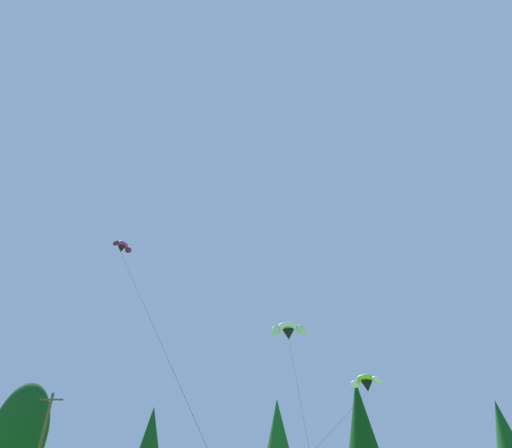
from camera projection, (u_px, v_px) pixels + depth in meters
The scene contains 7 objects.
treeline_tree_b at pixel (19, 436), 41.92m from camera, with size 5.30×5.30×12.96m.
treeline_tree_d at pixel (278, 444), 43.57m from camera, with size 4.19×4.19×11.78m.
treeline_tree_e at pixel (361, 430), 47.47m from camera, with size 4.81×4.81×14.58m.
treeline_tree_f at pixel (508, 444), 44.74m from camera, with size 4.23×4.23×11.95m.
parafoil_kite_high_magenta at pixel (122, 247), 38.15m from camera, with size 12.03×17.08×20.66m.
parafoil_kite_mid_white at pixel (288, 330), 32.70m from camera, with size 2.93×10.11×12.60m.
parafoil_kite_far_lime_white at pixel (366, 382), 35.57m from camera, with size 11.86×20.77×9.91m.
Camera 1 is at (-1.77, 0.50, 2.35)m, focal length 29.46 mm.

